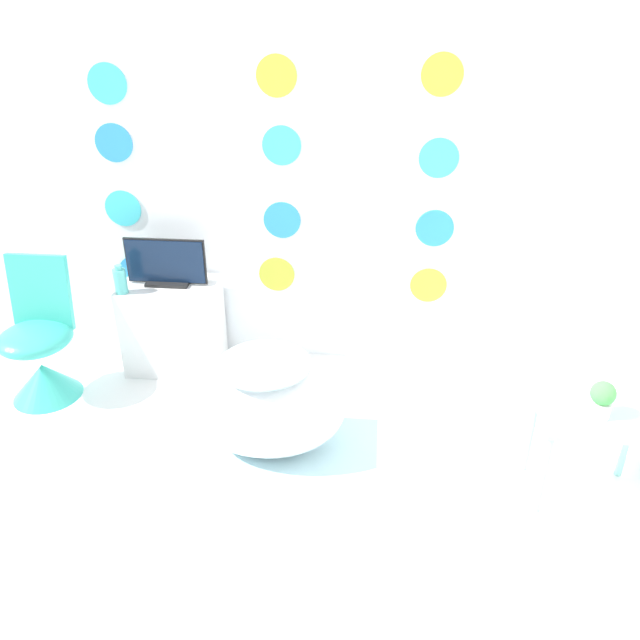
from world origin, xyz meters
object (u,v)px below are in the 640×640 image
(bathtub, at_px, (266,404))
(tv, at_px, (166,265))
(chair, at_px, (41,356))
(vase, at_px, (120,281))
(potted_plant_left, at_px, (602,399))

(bathtub, relative_size, tv, 1.69)
(chair, relative_size, tv, 1.71)
(tv, relative_size, vase, 2.80)
(vase, bearing_deg, bathtub, -32.28)
(chair, bearing_deg, potted_plant_left, -10.60)
(tv, height_order, potted_plant_left, tv)
(bathtub, relative_size, vase, 4.73)
(chair, distance_m, potted_plant_left, 3.00)
(bathtub, bearing_deg, potted_plant_left, -7.55)
(chair, bearing_deg, bathtub, -13.94)
(vase, height_order, potted_plant_left, vase)
(vase, xyz_separation_m, potted_plant_left, (2.50, -0.80, -0.10))
(bathtub, distance_m, tv, 1.11)
(bathtub, relative_size, chair, 0.99)
(vase, bearing_deg, potted_plant_left, -17.83)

